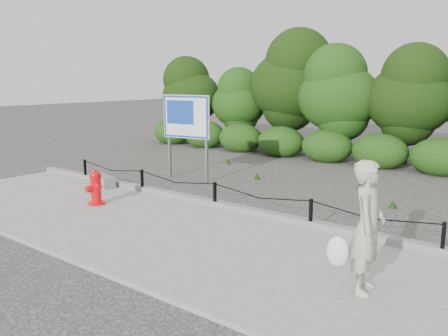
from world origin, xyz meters
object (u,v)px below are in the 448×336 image
pedestrian (366,229)px  advertising_sign (186,121)px  fire_hydrant (96,188)px  concrete_block (102,181)px

pedestrian → advertising_sign: bearing=46.5°
fire_hydrant → pedestrian: (6.86, -0.56, 0.51)m
pedestrian → concrete_block: 8.57m
concrete_block → advertising_sign: bearing=66.3°
fire_hydrant → pedestrian: 6.90m
concrete_block → pedestrian: bearing=-12.7°
pedestrian → advertising_sign: (-7.29, 4.23, 0.81)m
fire_hydrant → pedestrian: bearing=8.3°
fire_hydrant → concrete_block: 1.98m
advertising_sign → fire_hydrant: bearing=-92.0°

